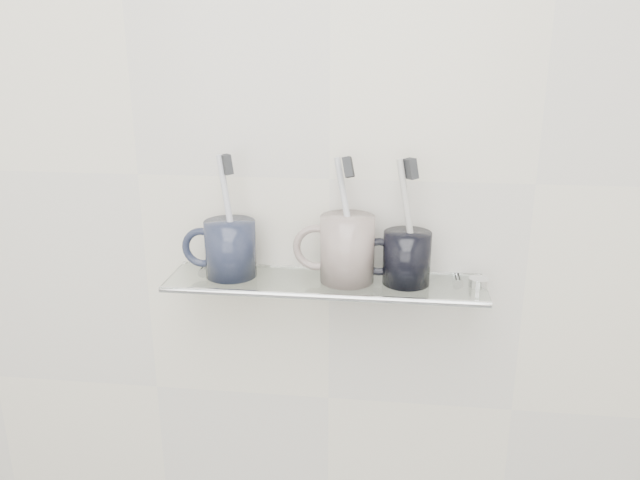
# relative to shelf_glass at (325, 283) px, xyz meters

# --- Properties ---
(wall_back) EXTENTS (2.50, 0.00, 2.50)m
(wall_back) POSITION_rel_shelf_glass_xyz_m (0.00, 0.06, 0.15)
(wall_back) COLOR beige
(wall_back) RESTS_ON ground
(shelf_glass) EXTENTS (0.50, 0.12, 0.01)m
(shelf_glass) POSITION_rel_shelf_glass_xyz_m (0.00, 0.00, 0.00)
(shelf_glass) COLOR silver
(shelf_glass) RESTS_ON wall_back
(shelf_rail) EXTENTS (0.50, 0.01, 0.01)m
(shelf_rail) POSITION_rel_shelf_glass_xyz_m (0.00, -0.06, 0.00)
(shelf_rail) COLOR silver
(shelf_rail) RESTS_ON shelf_glass
(bracket_left) EXTENTS (0.02, 0.03, 0.02)m
(bracket_left) POSITION_rel_shelf_glass_xyz_m (-0.21, 0.05, -0.01)
(bracket_left) COLOR silver
(bracket_left) RESTS_ON wall_back
(bracket_right) EXTENTS (0.02, 0.03, 0.02)m
(bracket_right) POSITION_rel_shelf_glass_xyz_m (0.21, 0.05, -0.01)
(bracket_right) COLOR silver
(bracket_right) RESTS_ON wall_back
(mug_left) EXTENTS (0.09, 0.09, 0.09)m
(mug_left) POSITION_rel_shelf_glass_xyz_m (-0.15, 0.00, 0.05)
(mug_left) COLOR black
(mug_left) RESTS_ON shelf_glass
(mug_left_handle) EXTENTS (0.07, 0.01, 0.07)m
(mug_left_handle) POSITION_rel_shelf_glass_xyz_m (-0.20, 0.00, 0.05)
(mug_left_handle) COLOR black
(mug_left_handle) RESTS_ON mug_left
(toothbrush_left) EXTENTS (0.04, 0.02, 0.19)m
(toothbrush_left) POSITION_rel_shelf_glass_xyz_m (-0.15, 0.00, 0.10)
(toothbrush_left) COLOR silver
(toothbrush_left) RESTS_ON mug_left
(bristles_left) EXTENTS (0.03, 0.03, 0.03)m
(bristles_left) POSITION_rel_shelf_glass_xyz_m (-0.15, 0.00, 0.19)
(bristles_left) COLOR #292B2E
(bristles_left) RESTS_ON toothbrush_left
(mug_center) EXTENTS (0.11, 0.11, 0.10)m
(mug_center) POSITION_rel_shelf_glass_xyz_m (0.03, 0.00, 0.06)
(mug_center) COLOR silver
(mug_center) RESTS_ON shelf_glass
(mug_center_handle) EXTENTS (0.07, 0.01, 0.07)m
(mug_center_handle) POSITION_rel_shelf_glass_xyz_m (-0.01, 0.00, 0.06)
(mug_center_handle) COLOR silver
(mug_center_handle) RESTS_ON mug_center
(toothbrush_center) EXTENTS (0.05, 0.06, 0.18)m
(toothbrush_center) POSITION_rel_shelf_glass_xyz_m (0.03, 0.00, 0.10)
(toothbrush_center) COLOR #A4A5AA
(toothbrush_center) RESTS_ON mug_center
(bristles_center) EXTENTS (0.02, 0.03, 0.04)m
(bristles_center) POSITION_rel_shelf_glass_xyz_m (0.03, 0.00, 0.19)
(bristles_center) COLOR #292B2E
(bristles_center) RESTS_ON toothbrush_center
(mug_right) EXTENTS (0.09, 0.09, 0.08)m
(mug_right) POSITION_rel_shelf_glass_xyz_m (0.13, 0.00, 0.05)
(mug_right) COLOR black
(mug_right) RESTS_ON shelf_glass
(mug_right_handle) EXTENTS (0.06, 0.01, 0.06)m
(mug_right_handle) POSITION_rel_shelf_glass_xyz_m (0.08, 0.00, 0.05)
(mug_right_handle) COLOR black
(mug_right_handle) RESTS_ON mug_right
(toothbrush_right) EXTENTS (0.05, 0.02, 0.19)m
(toothbrush_right) POSITION_rel_shelf_glass_xyz_m (0.13, 0.00, 0.10)
(toothbrush_right) COLOR #BBB4A3
(toothbrush_right) RESTS_ON mug_right
(bristles_right) EXTENTS (0.03, 0.03, 0.03)m
(bristles_right) POSITION_rel_shelf_glass_xyz_m (0.13, 0.00, 0.19)
(bristles_right) COLOR #292B2E
(bristles_right) RESTS_ON toothbrush_right
(chrome_cap) EXTENTS (0.03, 0.03, 0.01)m
(chrome_cap) POSITION_rel_shelf_glass_xyz_m (0.24, 0.00, 0.01)
(chrome_cap) COLOR silver
(chrome_cap) RESTS_ON shelf_glass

